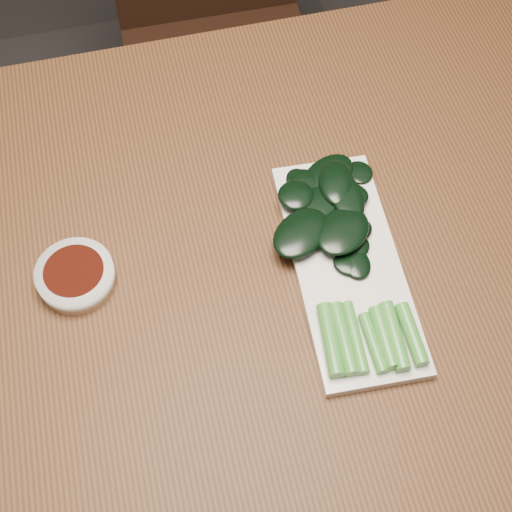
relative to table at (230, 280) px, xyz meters
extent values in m
plane|color=#2A2828|center=(0.00, 0.00, -0.68)|extent=(6.00, 6.00, 0.00)
cube|color=#4F2D16|center=(0.00, 0.00, 0.05)|extent=(1.40, 0.80, 0.04)
cylinder|color=#4F2D16|center=(0.64, 0.34, -0.32)|extent=(0.05, 0.05, 0.71)
cube|color=black|center=(0.12, 0.61, -0.25)|extent=(0.40, 0.40, 0.04)
cylinder|color=black|center=(-0.05, 0.45, -0.47)|extent=(0.04, 0.04, 0.41)
cylinder|color=black|center=(0.28, 0.44, -0.47)|extent=(0.04, 0.04, 0.41)
cylinder|color=black|center=(-0.04, 0.78, -0.47)|extent=(0.04, 0.04, 0.41)
cylinder|color=black|center=(0.29, 0.77, -0.47)|extent=(0.04, 0.04, 0.41)
cylinder|color=white|center=(-0.19, 0.00, 0.09)|extent=(0.10, 0.10, 0.03)
cylinder|color=#360C04|center=(-0.19, 0.00, 0.10)|extent=(0.07, 0.07, 0.00)
cube|color=white|center=(0.14, -0.06, 0.08)|extent=(0.15, 0.33, 0.01)
cylinder|color=#479834|center=(0.09, -0.16, 0.09)|extent=(0.03, 0.09, 0.02)
cylinder|color=#479834|center=(0.10, -0.16, 0.09)|extent=(0.02, 0.09, 0.02)
cylinder|color=#479834|center=(0.12, -0.16, 0.09)|extent=(0.02, 0.09, 0.01)
cylinder|color=#479834|center=(0.14, -0.17, 0.09)|extent=(0.02, 0.07, 0.01)
cylinder|color=#479834|center=(0.15, -0.17, 0.09)|extent=(0.02, 0.08, 0.02)
cylinder|color=#479834|center=(0.16, -0.17, 0.09)|extent=(0.03, 0.09, 0.02)
cylinder|color=#479834|center=(0.18, -0.17, 0.09)|extent=(0.02, 0.08, 0.02)
ellipsoid|color=black|center=(0.10, 0.05, 0.10)|extent=(0.06, 0.06, 0.01)
ellipsoid|color=black|center=(0.17, 0.03, 0.10)|extent=(0.04, 0.08, 0.01)
ellipsoid|color=black|center=(0.14, 0.05, 0.09)|extent=(0.05, 0.04, 0.01)
ellipsoid|color=black|center=(0.16, -0.02, 0.09)|extent=(0.05, 0.04, 0.01)
ellipsoid|color=black|center=(0.09, -0.01, 0.10)|extent=(0.10, 0.10, 0.01)
ellipsoid|color=black|center=(0.12, 0.07, 0.09)|extent=(0.05, 0.06, 0.01)
ellipsoid|color=black|center=(0.17, 0.03, 0.10)|extent=(0.06, 0.05, 0.01)
ellipsoid|color=black|center=(0.13, 0.03, 0.10)|extent=(0.08, 0.07, 0.01)
ellipsoid|color=black|center=(0.15, 0.07, 0.09)|extent=(0.10, 0.09, 0.01)
ellipsoid|color=black|center=(0.12, 0.07, 0.09)|extent=(0.05, 0.05, 0.01)
ellipsoid|color=black|center=(0.14, -0.02, 0.10)|extent=(0.10, 0.10, 0.01)
ellipsoid|color=black|center=(0.13, 0.00, 0.09)|extent=(0.04, 0.05, 0.01)
ellipsoid|color=black|center=(0.16, 0.05, 0.10)|extent=(0.06, 0.08, 0.01)
ellipsoid|color=black|center=(0.20, 0.07, 0.09)|extent=(0.05, 0.05, 0.01)
ellipsoid|color=black|center=(0.14, -0.06, 0.09)|extent=(0.05, 0.05, 0.01)
ellipsoid|color=black|center=(0.15, -0.04, 0.09)|extent=(0.04, 0.04, 0.01)
ellipsoid|color=black|center=(0.15, -0.06, 0.09)|extent=(0.04, 0.05, 0.01)
ellipsoid|color=black|center=(0.16, -0.04, 0.09)|extent=(0.05, 0.05, 0.01)
camera|label=1|loc=(-0.07, -0.46, 0.86)|focal=50.00mm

